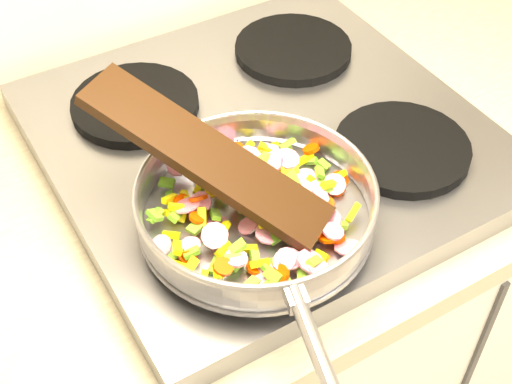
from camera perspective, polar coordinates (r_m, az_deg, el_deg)
cooktop at (r=1.05m, az=0.65°, el=4.19°), size 0.60×0.60×0.04m
grate_fl at (r=0.89m, az=-2.38°, el=-2.62°), size 0.19×0.19×0.02m
grate_fr at (r=1.01m, az=11.61°, el=3.47°), size 0.19×0.19×0.02m
grate_bl at (r=1.08m, az=-9.64°, el=6.95°), size 0.19×0.19×0.02m
grate_br at (r=1.18m, az=2.99°, el=11.36°), size 0.19×0.19×0.02m
saute_pan at (r=0.86m, az=0.04°, el=-0.97°), size 0.33×0.49×0.06m
vegetable_heap at (r=0.88m, az=0.24°, el=-1.15°), size 0.28×0.28×0.05m
wooden_spatula at (r=0.85m, az=-4.00°, el=2.86°), size 0.23×0.31×0.13m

